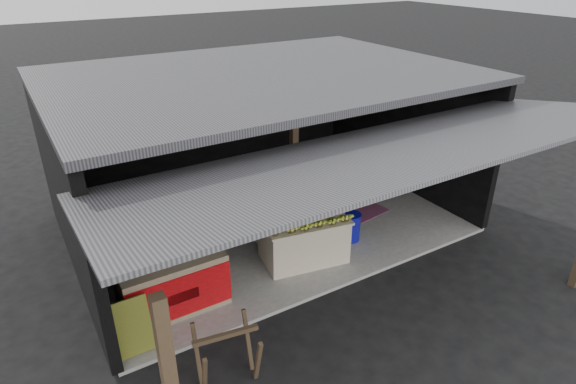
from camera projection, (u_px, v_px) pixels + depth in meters
ground at (340, 289)px, 7.75m from camera, size 80.00×80.00×0.00m
concrete_slab at (265, 221)px, 9.66m from camera, size 7.00×5.00×0.06m
shophouse at (255, 118)px, 8.98m from camera, size 7.40×7.29×3.02m
banana_table at (304, 239)px, 8.25m from camera, size 1.59×1.14×0.80m
banana_pile at (304, 215)px, 8.04m from camera, size 1.46×1.02×0.16m
white_crate at (277, 216)px, 8.84m from camera, size 0.86×0.61×0.93m
neighbor_stall at (173, 281)px, 7.05m from camera, size 1.53×0.70×1.58m
green_signboard at (131, 328)px, 6.28m from camera, size 0.53×0.23×0.79m
sawhorse at (227, 352)px, 5.84m from camera, size 0.81×0.80×0.80m
water_barrel at (351, 228)px, 8.88m from camera, size 0.34×0.34×0.51m
plastic_chair at (339, 169)px, 10.51m from camera, size 0.58×0.58×0.98m
magenta_rug at (348, 212)px, 9.92m from camera, size 1.63×1.20×0.01m
picture_frames at (204, 102)px, 10.57m from camera, size 1.62×0.04×0.46m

